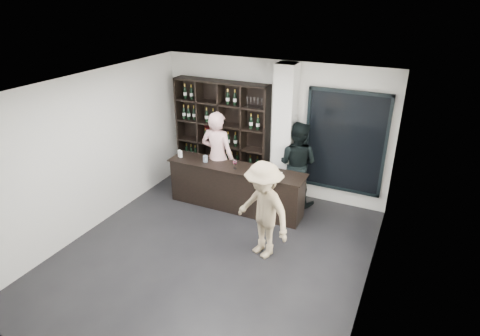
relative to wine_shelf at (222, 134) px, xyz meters
The scene contains 12 objects.
floor 3.06m from the wine_shelf, 65.85° to the right, with size 5.00×5.50×0.01m, color black.
wine_shelf is the anchor object (origin of this frame).
structural_column 1.52m from the wine_shelf, ahead, with size 0.40×0.40×2.90m, color silver.
glass_panel 2.71m from the wine_shelf, ahead, with size 1.60×0.08×2.10m.
tasting_counter 1.44m from the wine_shelf, 49.84° to the right, with size 2.87×0.60×0.94m.
taster_pink 0.80m from the wine_shelf, 69.36° to the right, with size 0.71×0.47×1.95m, color beige.
taster_black 1.86m from the wine_shelf, ahead, with size 0.87×0.68×1.79m, color black.
customer 2.90m from the wine_shelf, 48.73° to the right, with size 1.11×0.64×1.72m, color tan.
wine_glass 1.33m from the wine_shelf, 51.23° to the right, with size 0.09×0.09×0.22m, color white, non-canonical shape.
spit_cup 1.02m from the wine_shelf, 82.12° to the right, with size 0.10×0.10×0.13m, color silver.
napkin_stack 1.94m from the wine_shelf, 27.77° to the right, with size 0.12×0.12×0.02m, color white.
card_stand 1.12m from the wine_shelf, 115.53° to the right, with size 0.10×0.05×0.15m, color white.
Camera 1 is at (2.85, -4.94, 4.23)m, focal length 30.00 mm.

